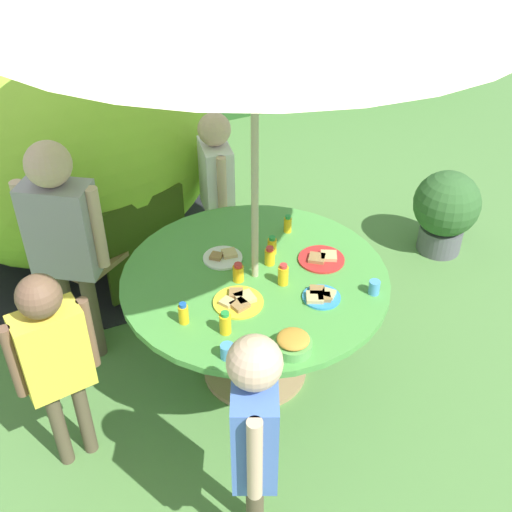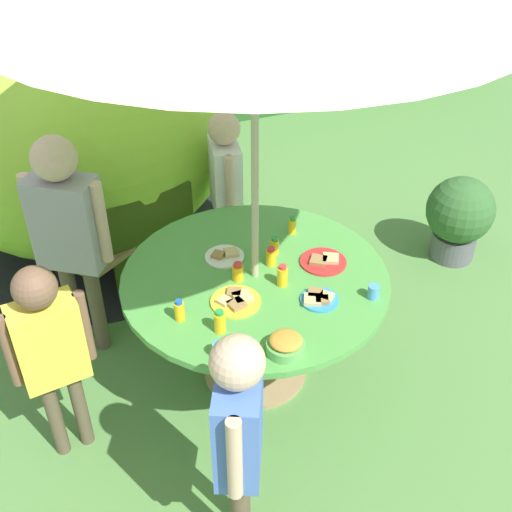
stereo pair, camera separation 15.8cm
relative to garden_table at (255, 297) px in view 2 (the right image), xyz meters
name	(u,v)px [view 2 (the right image)]	position (x,y,z in m)	size (l,w,h in m)	color
ground_plane	(255,372)	(0.00, 0.00, -0.57)	(10.00, 10.00, 0.02)	#548442
hedge_backdrop	(104,32)	(0.00, 3.64, 0.39)	(9.00, 0.70, 1.91)	#285623
garden_table	(255,297)	(0.00, 0.00, 0.00)	(1.40, 1.40, 0.71)	tan
wooden_chair	(83,229)	(-0.73, 1.07, -0.04)	(0.68, 0.67, 0.93)	#93704C
dome_tent	(87,144)	(-0.53, 1.79, 0.19)	(2.58, 2.58, 1.51)	#8CC633
potted_plant	(459,216)	(1.76, 0.51, -0.22)	(0.47, 0.47, 0.63)	#595960
child_in_white_shirt	(225,177)	(0.19, 0.95, 0.20)	(0.23, 0.40, 1.20)	brown
child_in_grey_shirt	(67,223)	(-0.83, 0.60, 0.32)	(0.41, 0.37, 1.38)	brown
child_in_yellow_shirt	(49,342)	(-1.06, -0.12, 0.17)	(0.39, 0.20, 1.14)	brown
child_in_blue_shirt	(239,424)	(-0.45, -0.91, 0.21)	(0.29, 0.38, 1.21)	brown
snack_bowl	(286,345)	(-0.09, -0.57, 0.19)	(0.17, 0.17, 0.09)	#66B259
plate_mid_right	(225,256)	(-0.09, 0.21, 0.16)	(0.21, 0.21, 0.03)	white
plate_center_back	(324,261)	(0.38, -0.04, 0.16)	(0.25, 0.25, 0.03)	red
plate_near_right	(236,300)	(-0.17, -0.16, 0.16)	(0.25, 0.25, 0.03)	yellow
plate_back_edge	(319,298)	(0.21, -0.31, 0.16)	(0.19, 0.19, 0.03)	#338CD8
juice_bottle_near_left	(179,311)	(-0.46, -0.18, 0.20)	(0.05, 0.05, 0.11)	yellow
juice_bottle_far_left	(292,225)	(0.35, 0.28, 0.20)	(0.04, 0.04, 0.11)	yellow
juice_bottle_far_right	(238,272)	(-0.10, 0.00, 0.19)	(0.06, 0.06, 0.10)	yellow
juice_bottle_center_front	(274,246)	(0.17, 0.14, 0.20)	(0.05, 0.05, 0.11)	yellow
juice_bottle_mid_left	(282,276)	(0.10, -0.12, 0.20)	(0.05, 0.05, 0.12)	yellow
juice_bottle_front_edge	(271,257)	(0.11, 0.06, 0.20)	(0.06, 0.06, 0.11)	yellow
juice_bottle_spot_a	(220,322)	(-0.31, -0.33, 0.20)	(0.06, 0.06, 0.12)	yellow
cup_near	(373,292)	(0.47, -0.39, 0.18)	(0.06, 0.06, 0.07)	#4C99D8
cup_far	(219,350)	(-0.37, -0.48, 0.18)	(0.06, 0.06, 0.07)	#4C99D8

